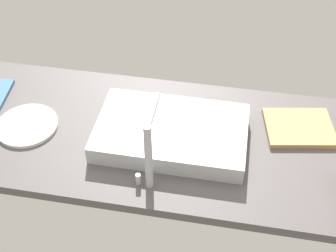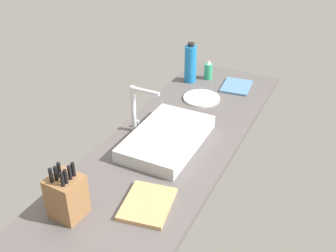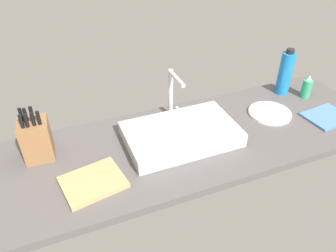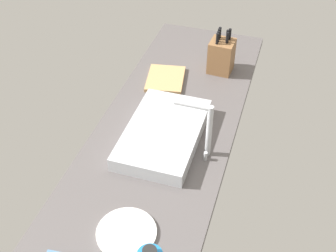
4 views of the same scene
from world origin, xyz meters
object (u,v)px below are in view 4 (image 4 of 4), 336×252
sink_basin (163,133)px  dinner_plate (126,232)px  knife_block (221,56)px  cutting_board (165,79)px  faucet (205,126)px

sink_basin → dinner_plate: bearing=2.9°
knife_block → cutting_board: bearing=-51.6°
knife_block → dinner_plate: 109.78cm
sink_basin → knife_block: (-59.15, 12.04, 5.74)cm
knife_block → dinner_plate: knife_block is taller
faucet → dinner_plate: bearing=-18.5°
cutting_board → sink_basin: bearing=16.5°
knife_block → cutting_board: 30.94cm
sink_basin → dinner_plate: size_ratio=2.33×
cutting_board → dinner_plate: size_ratio=1.07×
sink_basin → cutting_board: (-42.02, -12.44, -2.31)cm
sink_basin → dinner_plate: (49.89, 2.55, -2.61)cm
knife_block → cutting_board: knife_block is taller
knife_block → dinner_plate: (109.05, -9.49, -8.35)cm
faucet → cutting_board: 56.53cm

